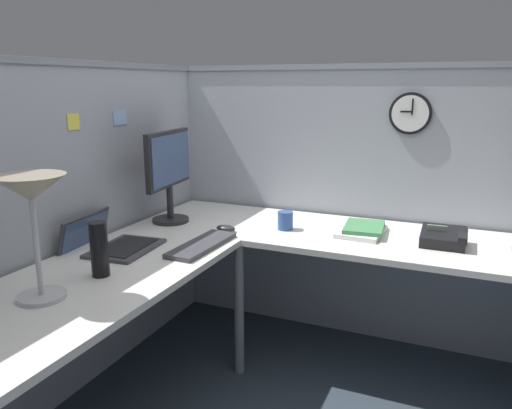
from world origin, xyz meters
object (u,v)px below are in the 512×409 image
object	(u,v)px
office_phone	(445,238)
desk_lamp_dome	(31,199)
computer_mouse	(226,228)
laptop	(107,243)
monitor	(169,169)
thermos_flask	(99,249)
book_stack	(362,230)
coffee_mug	(285,221)
wall_clock	(410,113)
keyboard	(202,245)

from	to	relation	value
office_phone	desk_lamp_dome	bearing A→B (deg)	133.32
desk_lamp_dome	computer_mouse	bearing A→B (deg)	-12.60
laptop	office_phone	world-z (taller)	laptop
monitor	computer_mouse	world-z (taller)	monitor
thermos_flask	book_stack	size ratio (longest dim) A/B	0.74
coffee_mug	wall_clock	xyz separation A→B (m)	(0.41, -0.54, 0.54)
monitor	laptop	xyz separation A→B (m)	(-0.51, 0.02, -0.27)
book_stack	wall_clock	xyz separation A→B (m)	(0.33, -0.16, 0.57)
computer_mouse	office_phone	size ratio (longest dim) A/B	0.50
book_stack	coffee_mug	size ratio (longest dim) A/B	3.10
office_phone	coffee_mug	distance (m)	0.78
monitor	wall_clock	size ratio (longest dim) A/B	2.27
book_stack	desk_lamp_dome	bearing A→B (deg)	144.72
monitor	thermos_flask	xyz separation A→B (m)	(-0.80, -0.19, -0.18)
laptop	desk_lamp_dome	bearing A→B (deg)	-163.72
keyboard	book_stack	world-z (taller)	book_stack
monitor	coffee_mug	distance (m)	0.69
thermos_flask	coffee_mug	distance (m)	1.01
wall_clock	computer_mouse	bearing A→B (deg)	125.13
laptop	thermos_flask	bearing A→B (deg)	-144.47
book_stack	coffee_mug	world-z (taller)	coffee_mug
keyboard	book_stack	xyz separation A→B (m)	(0.51, -0.64, 0.01)
office_phone	keyboard	bearing A→B (deg)	114.49
book_stack	wall_clock	size ratio (longest dim) A/B	1.35
keyboard	desk_lamp_dome	world-z (taller)	desk_lamp_dome
thermos_flask	wall_clock	distance (m)	1.72
desk_lamp_dome	office_phone	bearing A→B (deg)	-46.68
thermos_flask	monitor	bearing A→B (deg)	13.18
laptop	book_stack	world-z (taller)	laptop
desk_lamp_dome	coffee_mug	distance (m)	1.30
desk_lamp_dome	book_stack	size ratio (longest dim) A/B	1.49
laptop	office_phone	bearing A→B (deg)	-65.40
office_phone	wall_clock	distance (m)	0.71
monitor	coffee_mug	xyz separation A→B (m)	(0.11, -0.63, -0.25)
computer_mouse	coffee_mug	bearing A→B (deg)	-59.31
computer_mouse	thermos_flask	bearing A→B (deg)	166.55
keyboard	coffee_mug	world-z (taller)	coffee_mug
office_phone	book_stack	world-z (taller)	office_phone
thermos_flask	wall_clock	size ratio (longest dim) A/B	1.00
thermos_flask	wall_clock	xyz separation A→B (m)	(1.32, -0.99, 0.48)
monitor	book_stack	world-z (taller)	monitor
office_phone	coffee_mug	world-z (taller)	office_phone
laptop	keyboard	xyz separation A→B (m)	(0.18, -0.40, -0.01)
thermos_flask	coffee_mug	size ratio (longest dim) A/B	2.29
laptop	coffee_mug	world-z (taller)	laptop
monitor	keyboard	xyz separation A→B (m)	(-0.32, -0.38, -0.28)
keyboard	book_stack	size ratio (longest dim) A/B	1.44
monitor	book_stack	size ratio (longest dim) A/B	1.68
computer_mouse	keyboard	bearing A→B (deg)	-177.20
office_phone	coffee_mug	xyz separation A→B (m)	(-0.04, 0.78, 0.01)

